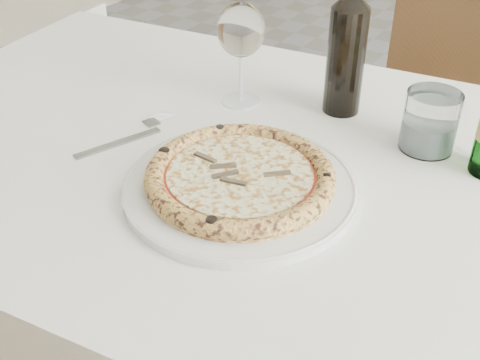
{
  "coord_description": "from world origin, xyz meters",
  "views": [
    {
      "loc": [
        0.35,
        -0.98,
        1.28
      ],
      "look_at": [
        -0.05,
        -0.38,
        0.78
      ],
      "focal_mm": 45.0,
      "sensor_mm": 36.0,
      "label": 1
    }
  ],
  "objects_px": {
    "plate": "(240,186)",
    "dining_table": "(273,203)",
    "pizza": "(240,177)",
    "tumbler": "(429,125)",
    "wine_glass": "(241,32)",
    "wine_bottle": "(347,50)",
    "chair_far": "(430,95)"
  },
  "relations": [
    {
      "from": "pizza",
      "to": "tumbler",
      "type": "bearing_deg",
      "value": 55.7
    },
    {
      "from": "pizza",
      "to": "wine_bottle",
      "type": "distance_m",
      "value": 0.33
    },
    {
      "from": "dining_table",
      "to": "chair_far",
      "type": "distance_m",
      "value": 0.84
    },
    {
      "from": "plate",
      "to": "wine_glass",
      "type": "distance_m",
      "value": 0.32
    },
    {
      "from": "plate",
      "to": "dining_table",
      "type": "bearing_deg",
      "value": 90.0
    },
    {
      "from": "dining_table",
      "to": "wine_glass",
      "type": "bearing_deg",
      "value": 138.15
    },
    {
      "from": "dining_table",
      "to": "wine_bottle",
      "type": "distance_m",
      "value": 0.3
    },
    {
      "from": "wine_glass",
      "to": "tumbler",
      "type": "xyz_separation_m",
      "value": [
        0.35,
        0.03,
        -0.09
      ]
    },
    {
      "from": "dining_table",
      "to": "wine_bottle",
      "type": "height_order",
      "value": "wine_bottle"
    },
    {
      "from": "chair_far",
      "to": "tumbler",
      "type": "height_order",
      "value": "chair_far"
    },
    {
      "from": "dining_table",
      "to": "chair_far",
      "type": "xyz_separation_m",
      "value": [
        0.01,
        0.83,
        -0.14
      ]
    },
    {
      "from": "plate",
      "to": "wine_bottle",
      "type": "relative_size",
      "value": 1.27
    },
    {
      "from": "wine_glass",
      "to": "tumbler",
      "type": "bearing_deg",
      "value": 5.19
    },
    {
      "from": "chair_far",
      "to": "plate",
      "type": "distance_m",
      "value": 0.96
    },
    {
      "from": "dining_table",
      "to": "pizza",
      "type": "relative_size",
      "value": 5.64
    },
    {
      "from": "plate",
      "to": "pizza",
      "type": "relative_size",
      "value": 1.24
    },
    {
      "from": "chair_far",
      "to": "wine_glass",
      "type": "distance_m",
      "value": 0.8
    },
    {
      "from": "chair_far",
      "to": "pizza",
      "type": "distance_m",
      "value": 0.97
    },
    {
      "from": "dining_table",
      "to": "wine_bottle",
      "type": "relative_size",
      "value": 5.78
    },
    {
      "from": "wine_bottle",
      "to": "pizza",
      "type": "bearing_deg",
      "value": -92.02
    },
    {
      "from": "chair_far",
      "to": "wine_glass",
      "type": "height_order",
      "value": "wine_glass"
    },
    {
      "from": "dining_table",
      "to": "plate",
      "type": "distance_m",
      "value": 0.14
    },
    {
      "from": "tumbler",
      "to": "chair_far",
      "type": "bearing_deg",
      "value": 105.04
    },
    {
      "from": "chair_far",
      "to": "wine_bottle",
      "type": "distance_m",
      "value": 0.7
    },
    {
      "from": "chair_far",
      "to": "pizza",
      "type": "xyz_separation_m",
      "value": [
        -0.01,
        -0.93,
        0.25
      ]
    },
    {
      "from": "pizza",
      "to": "wine_glass",
      "type": "relative_size",
      "value": 1.48
    },
    {
      "from": "plate",
      "to": "chair_far",
      "type": "bearing_deg",
      "value": 89.33
    },
    {
      "from": "tumbler",
      "to": "pizza",
      "type": "bearing_deg",
      "value": -124.3
    },
    {
      "from": "plate",
      "to": "tumbler",
      "type": "bearing_deg",
      "value": 55.7
    },
    {
      "from": "chair_far",
      "to": "tumbler",
      "type": "relative_size",
      "value": 9.34
    },
    {
      "from": "dining_table",
      "to": "wine_glass",
      "type": "relative_size",
      "value": 8.33
    },
    {
      "from": "chair_far",
      "to": "wine_bottle",
      "type": "height_order",
      "value": "wine_bottle"
    }
  ]
}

